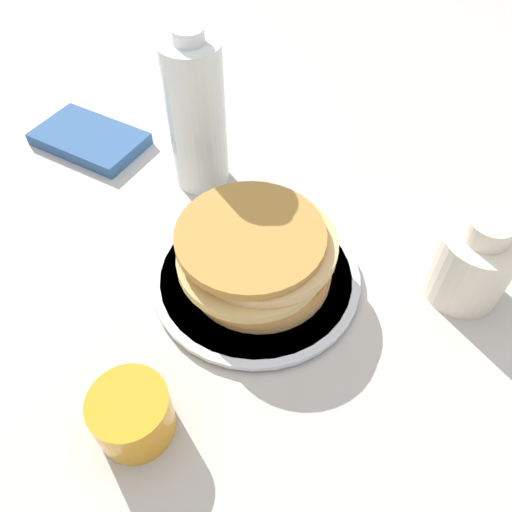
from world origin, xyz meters
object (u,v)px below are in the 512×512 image
object	(u,v)px
plate	(256,276)
water_bottle_near	(197,117)
juice_glass	(132,414)
cream_jug	(472,263)
pancake_stack	(257,256)

from	to	relation	value
plate	water_bottle_near	xyz separation A→B (m)	(0.12, -0.17, 0.10)
juice_glass	cream_jug	xyz separation A→B (m)	(-0.33, -0.26, 0.02)
juice_glass	water_bottle_near	distance (m)	0.40
water_bottle_near	cream_jug	bearing A→B (deg)	160.79
pancake_stack	cream_jug	bearing A→B (deg)	-170.44
pancake_stack	cream_jug	xyz separation A→B (m)	(-0.25, -0.04, 0.00)
cream_jug	water_bottle_near	distance (m)	0.40
juice_glass	water_bottle_near	world-z (taller)	water_bottle_near
cream_jug	plate	bearing A→B (deg)	9.52
juice_glass	water_bottle_near	size ratio (longest dim) A/B	0.34
cream_jug	water_bottle_near	bearing A→B (deg)	-19.21
plate	juice_glass	xyz separation A→B (m)	(0.08, 0.21, 0.02)
cream_jug	water_bottle_near	world-z (taller)	water_bottle_near
pancake_stack	juice_glass	size ratio (longest dim) A/B	2.42
pancake_stack	water_bottle_near	size ratio (longest dim) A/B	0.83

